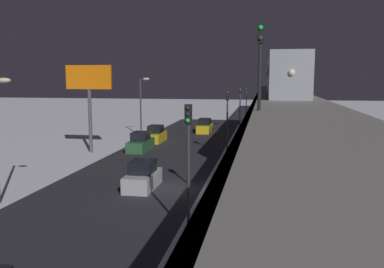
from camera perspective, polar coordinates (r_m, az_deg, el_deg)
ground_plane at (r=28.98m, az=-1.61°, el=-7.59°), size 240.00×240.00×0.00m
avenue_asphalt at (r=30.02m, az=-9.26°, el=-7.14°), size 11.00×96.60×0.01m
elevated_railway at (r=27.53m, az=13.27°, el=2.64°), size 5.00×96.60×6.12m
subway_train at (r=65.57m, az=11.50°, el=7.78°), size 2.94×74.07×3.40m
rail_signal at (r=19.75m, az=9.31°, el=11.10°), size 0.36×0.41×4.00m
sedan_yellow at (r=58.66m, az=1.75°, el=0.99°), size 1.91×4.43×1.97m
sedan_green at (r=44.40m, az=-7.05°, el=-1.22°), size 1.80×4.73×1.97m
sedan_silver at (r=29.29m, az=-6.77°, el=-5.87°), size 1.80×4.01×1.97m
sedan_yellow_2 at (r=50.30m, az=-5.00°, el=-0.15°), size 1.80×4.36×1.97m
traffic_light_near at (r=19.91m, az=-0.51°, el=-2.27°), size 0.32×0.44×6.40m
traffic_light_mid at (r=40.58m, az=4.85°, el=2.80°), size 0.32×0.44×6.40m
traffic_light_far at (r=61.47m, az=6.59°, el=4.44°), size 0.32×0.44×6.40m
traffic_light_distant at (r=82.42m, az=7.45°, el=5.24°), size 0.32×0.44×6.40m
commercial_billboard at (r=43.67m, az=-13.90°, el=6.41°), size 4.80×0.36×8.90m
street_lamp_far at (r=54.77m, az=-6.82°, el=4.69°), size 1.35×0.44×7.65m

